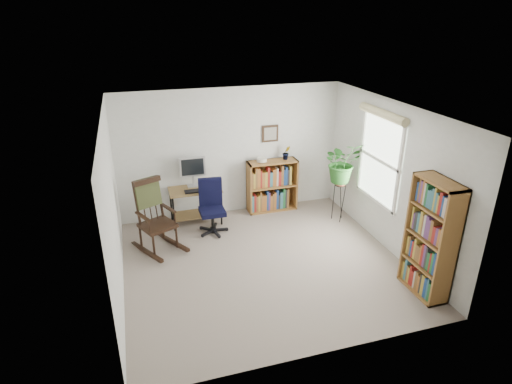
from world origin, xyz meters
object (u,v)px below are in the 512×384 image
object	(u,v)px
office_chair	(212,207)
low_bookshelf	(272,186)
rocking_chair	(157,216)
tall_bookshelf	(431,239)
desk	(196,206)

from	to	relation	value
office_chair	low_bookshelf	xyz separation A→B (m)	(1.30, 0.60, 0.02)
rocking_chair	low_bookshelf	xyz separation A→B (m)	(2.26, 0.91, -0.10)
low_bookshelf	tall_bookshelf	bearing A→B (deg)	-69.56
rocking_chair	low_bookshelf	world-z (taller)	rocking_chair
tall_bookshelf	office_chair	bearing A→B (deg)	134.27
office_chair	rocking_chair	world-z (taller)	rocking_chair
office_chair	low_bookshelf	world-z (taller)	low_bookshelf
desk	rocking_chair	size ratio (longest dim) A/B	0.77
desk	office_chair	xyz separation A→B (m)	(0.21, -0.48, 0.15)
desk	office_chair	bearing A→B (deg)	-65.93
desk	tall_bookshelf	distance (m)	4.06
desk	tall_bookshelf	bearing A→B (deg)	-48.29
office_chair	tall_bookshelf	size ratio (longest dim) A/B	0.58
office_chair	rocking_chair	size ratio (longest dim) A/B	0.81
office_chair	tall_bookshelf	bearing A→B (deg)	-41.07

